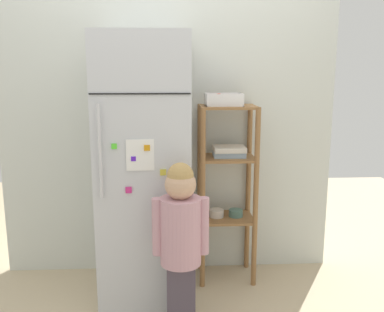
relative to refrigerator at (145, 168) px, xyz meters
name	(u,v)px	position (x,y,z in m)	size (l,w,h in m)	color
ground_plane	(169,290)	(0.15, -0.02, -0.86)	(6.00, 6.00, 0.00)	tan
kitchen_wall_back	(168,124)	(0.15, 0.35, 0.25)	(2.42, 0.03, 2.23)	silver
refrigerator	(145,168)	(0.00, 0.00, 0.00)	(0.58, 0.67, 1.73)	silver
child_standing	(181,231)	(0.22, -0.46, -0.26)	(0.32, 0.24, 1.00)	#4C424E
pantry_shelf_unit	(227,176)	(0.57, 0.16, -0.10)	(0.40, 0.32, 1.26)	olive
fruit_bin	(222,101)	(0.52, 0.14, 0.43)	(0.25, 0.18, 0.08)	white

